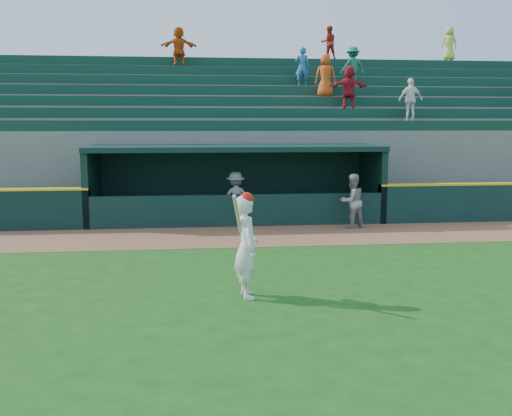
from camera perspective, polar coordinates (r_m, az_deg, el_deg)
name	(u,v)px	position (r m, az deg, el deg)	size (l,w,h in m)	color
ground	(265,284)	(11.42, 0.88, -7.64)	(120.00, 120.00, 0.00)	#194D13
warning_track	(243,236)	(16.16, -1.28, -2.84)	(40.00, 3.00, 0.01)	brown
dugout_player_front	(352,201)	(17.58, 9.58, 0.69)	(0.81, 0.63, 1.66)	gray
dugout_player_inside	(236,198)	(18.24, -2.04, 1.05)	(1.06, 0.61, 1.64)	#9A9A95
dugout	(235,178)	(19.03, -2.10, 2.99)	(9.40, 2.80, 2.46)	slate
stands	(227,142)	(23.51, -2.89, 6.56)	(34.50, 6.25, 7.49)	slate
batter_at_plate	(247,245)	(10.40, -0.95, -3.73)	(0.56, 0.84, 1.96)	white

